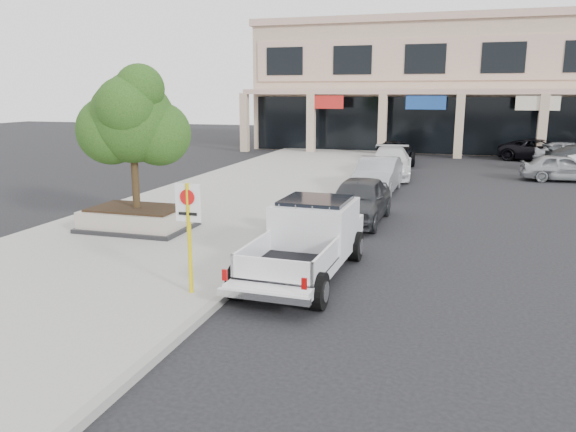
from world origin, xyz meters
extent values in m
plane|color=black|center=(0.00, 0.00, 0.00)|extent=(120.00, 120.00, 0.00)
cube|color=gray|center=(-5.50, 6.00, 0.07)|extent=(8.00, 52.00, 0.15)
cube|color=gray|center=(-1.55, 6.00, 0.07)|extent=(0.20, 52.00, 0.15)
cube|color=tan|center=(8.00, 34.00, 4.50)|extent=(40.00, 10.00, 9.00)
cube|color=tan|center=(8.00, 34.00, 9.25)|extent=(40.40, 10.40, 0.50)
cube|color=tan|center=(8.00, 27.90, 4.30)|extent=(40.00, 2.20, 0.35)
cube|color=tan|center=(-12.00, 27.05, 2.10)|extent=(0.55, 0.55, 4.20)
cube|color=black|center=(8.00, 28.95, 2.00)|extent=(39.20, 0.08, 3.90)
cube|color=black|center=(-6.28, 3.00, 0.21)|extent=(3.20, 2.20, 0.12)
cube|color=#9F9285|center=(-6.28, 3.00, 0.52)|extent=(3.00, 2.00, 0.50)
cube|color=black|center=(-6.28, 3.00, 0.80)|extent=(2.70, 1.70, 0.06)
cylinder|color=black|center=(-6.28, 3.00, 1.93)|extent=(0.22, 0.22, 2.20)
sphere|color=#15330E|center=(-6.28, 3.00, 3.43)|extent=(2.50, 2.50, 2.50)
sphere|color=#15330E|center=(-5.58, 3.30, 3.03)|extent=(1.90, 1.90, 1.90)
sphere|color=#15330E|center=(-6.58, 3.50, 4.03)|extent=(1.60, 1.60, 1.60)
cylinder|color=yellow|center=(-2.22, -1.61, 1.30)|extent=(0.09, 0.09, 2.30)
cube|color=white|center=(-2.22, -1.61, 2.05)|extent=(0.55, 0.03, 0.78)
cylinder|color=red|center=(-2.22, -1.64, 2.17)|extent=(0.32, 0.02, 0.32)
ellipsoid|color=#214614|center=(-1.80, 4.19, 0.62)|extent=(1.10, 0.99, 0.93)
imported|color=#2B2D30|center=(-0.11, 6.55, 0.74)|extent=(1.89, 4.41, 1.48)
imported|color=#929599|center=(-0.27, 12.33, 0.75)|extent=(1.72, 4.61, 1.51)
imported|color=silver|center=(-0.28, 17.04, 0.75)|extent=(2.48, 5.33, 1.51)
imported|color=black|center=(-0.66, 22.84, 0.68)|extent=(2.83, 5.10, 1.35)
imported|color=#999CA0|center=(7.92, 18.18, 0.66)|extent=(3.97, 1.81, 1.32)
imported|color=black|center=(8.00, 26.74, 0.69)|extent=(5.42, 3.55, 1.39)
imported|color=#9B9EA3|center=(9.49, 25.90, 0.69)|extent=(4.20, 2.00, 1.39)
camera|label=1|loc=(2.89, -11.65, 4.21)|focal=35.00mm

